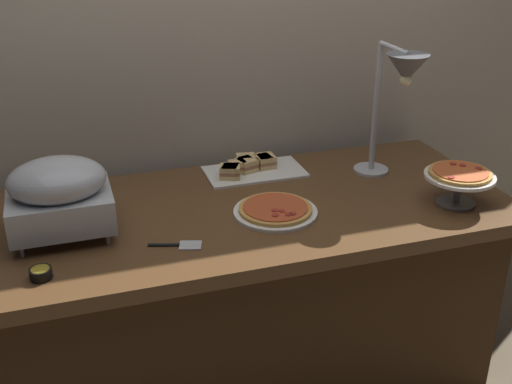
% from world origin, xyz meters
% --- Properties ---
extents(ground_plane, '(8.00, 8.00, 0.00)m').
position_xyz_m(ground_plane, '(0.00, 0.00, 0.00)').
color(ground_plane, brown).
extents(back_wall, '(4.40, 0.04, 2.40)m').
position_xyz_m(back_wall, '(0.00, 0.50, 1.20)').
color(back_wall, '#B7A893').
rests_on(back_wall, ground_plane).
extents(buffet_table, '(1.90, 0.84, 0.76)m').
position_xyz_m(buffet_table, '(0.00, 0.00, 0.39)').
color(buffet_table, brown).
rests_on(buffet_table, ground_plane).
extents(chafing_dish, '(0.33, 0.27, 0.27)m').
position_xyz_m(chafing_dish, '(-0.64, -0.02, 0.91)').
color(chafing_dish, '#B7BABF').
rests_on(chafing_dish, buffet_table).
extents(heat_lamp, '(0.15, 0.34, 0.53)m').
position_xyz_m(heat_lamp, '(0.57, -0.01, 1.17)').
color(heat_lamp, '#B7BABF').
rests_on(heat_lamp, buffet_table).
extents(pizza_plate_front, '(0.30, 0.30, 0.03)m').
position_xyz_m(pizza_plate_front, '(0.07, -0.09, 0.77)').
color(pizza_plate_front, white).
rests_on(pizza_plate_front, buffet_table).
extents(pizza_plate_center, '(0.25, 0.25, 0.13)m').
position_xyz_m(pizza_plate_center, '(0.72, -0.22, 0.86)').
color(pizza_plate_center, '#595B60').
rests_on(pizza_plate_center, buffet_table).
extents(sandwich_platter, '(0.39, 0.22, 0.06)m').
position_xyz_m(sandwich_platter, '(0.09, 0.28, 0.78)').
color(sandwich_platter, white).
rests_on(sandwich_platter, buffet_table).
extents(sauce_cup_near, '(0.07, 0.07, 0.03)m').
position_xyz_m(sauce_cup_near, '(-0.72, -0.27, 0.78)').
color(sauce_cup_near, black).
rests_on(sauce_cup_near, buffet_table).
extents(serving_spatula, '(0.17, 0.08, 0.01)m').
position_xyz_m(serving_spatula, '(-0.30, -0.21, 0.76)').
color(serving_spatula, '#B7BABF').
rests_on(serving_spatula, buffet_table).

